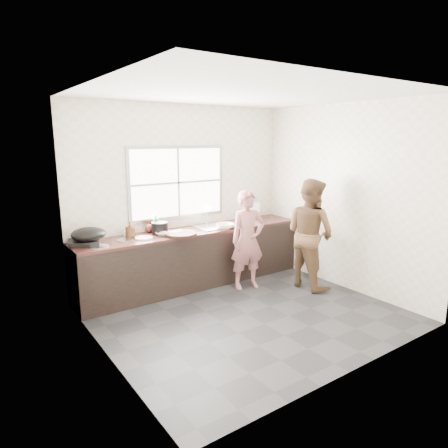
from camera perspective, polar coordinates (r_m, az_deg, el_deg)
floor at (r=5.25m, az=3.25°, el=-12.71°), size 3.60×3.20×0.01m
ceiling at (r=4.79m, az=3.65°, el=18.17°), size 3.60×3.20×0.01m
wall_back at (r=6.16m, az=-5.87°, el=4.14°), size 3.60×0.01×2.70m
wall_left at (r=4.00m, az=-17.31°, el=-0.66°), size 0.01×3.20×2.70m
wall_right at (r=6.11m, az=16.87°, el=3.62°), size 0.01×3.20×2.70m
wall_front at (r=3.74m, az=18.84°, el=-1.61°), size 3.60×0.01×2.70m
cabinet at (r=6.10m, az=-4.23°, el=-4.97°), size 3.60×0.62×0.82m
countertop at (r=5.99m, az=-4.29°, el=-1.03°), size 3.60×0.64×0.04m
sink at (r=6.16m, az=-1.50°, el=-0.38°), size 0.55×0.45×0.02m
faucet at (r=6.30m, az=-2.51°, el=1.23°), size 0.02×0.02×0.30m
window_frame at (r=6.08m, az=-6.66°, el=5.91°), size 1.60×0.05×1.10m
window_glazing at (r=6.06m, az=-6.55°, el=5.89°), size 1.50×0.01×1.00m
woman at (r=5.90m, az=3.38°, el=-2.75°), size 0.55×0.42×1.37m
person_side at (r=6.06m, az=12.17°, el=-1.33°), size 0.63×0.81×1.63m
cutting_board at (r=5.64m, az=-6.18°, el=-1.45°), size 0.52×0.52×0.04m
cleaver at (r=5.74m, az=-6.92°, el=-1.00°), size 0.23×0.13×0.01m
bowl_mince at (r=5.68m, az=-8.63°, el=-1.36°), size 0.29×0.29×0.05m
bowl_crabs at (r=6.02m, az=0.11°, el=-0.39°), size 0.27×0.27×0.07m
bowl_held at (r=6.12m, az=1.36°, el=-0.26°), size 0.22×0.22×0.05m
black_pot at (r=5.78m, az=-9.17°, el=-0.57°), size 0.26×0.26×0.17m
plate_food at (r=5.55m, az=-11.38°, el=-1.97°), size 0.31×0.31×0.02m
bottle_green at (r=5.92m, az=-9.76°, el=0.19°), size 0.12×0.12×0.27m
bottle_brown_tall at (r=5.63m, az=-13.27°, el=-0.92°), size 0.10×0.10×0.20m
bottle_brown_short at (r=5.89m, az=-10.58°, el=-0.42°), size 0.14×0.14×0.16m
glass_jar at (r=5.76m, az=-13.87°, el=-1.16°), size 0.09×0.09×0.10m
burner at (r=5.49m, az=-19.42°, el=-2.39°), size 0.46×0.46×0.06m
wok at (r=5.38m, az=-18.79°, el=-1.38°), size 0.48×0.48×0.16m
dish_rack at (r=6.79m, az=3.20°, el=1.93°), size 0.39×0.29×0.28m
pot_lid_left at (r=5.27m, az=-17.39°, el=-3.08°), size 0.24×0.24×0.01m
pot_lid_right at (r=5.52m, az=-14.02°, el=-2.22°), size 0.28×0.28×0.01m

